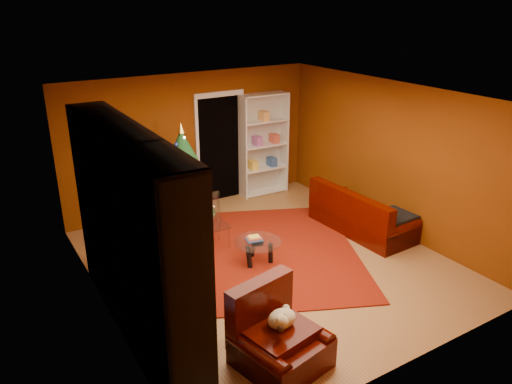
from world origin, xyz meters
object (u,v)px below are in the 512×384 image
media_unit (132,237)px  sofa (363,209)px  christmas_tree (184,178)px  armchair (281,337)px  gift_box_green (165,218)px  rug (266,252)px  dog (282,319)px  coffee_table (258,252)px  white_bookshelf (264,145)px  acrylic_chair (214,225)px  gift_box_teal (111,233)px  gift_box_red (146,213)px

media_unit → sofa: size_ratio=1.76×
christmas_tree → armchair: size_ratio=1.98×
gift_box_green → rug: bearing=-62.2°
dog → coffee_table: size_ratio=0.54×
gift_box_green → armchair: 4.19m
gift_box_green → white_bookshelf: white_bookshelf is taller
gift_box_green → acrylic_chair: acrylic_chair is taller
gift_box_teal → coffee_table: coffee_table is taller
coffee_table → white_bookshelf: bearing=55.9°
white_bookshelf → acrylic_chair: white_bookshelf is taller
acrylic_chair → christmas_tree: bearing=91.0°
gift_box_teal → armchair: size_ratio=0.28×
sofa → christmas_tree: bearing=52.6°
rug → acrylic_chair: (-0.63, 0.59, 0.40)m
armchair → sofa: (3.17, 2.13, 0.03)m
rug → gift_box_green: 2.11m
dog → rug: bearing=49.9°
white_bookshelf → dog: 5.26m
christmas_tree → acrylic_chair: size_ratio=2.35×
gift_box_teal → media_unit: bearing=-98.7°
coffee_table → rug: bearing=35.6°
media_unit → gift_box_teal: media_unit is taller
rug → white_bookshelf: size_ratio=1.56×
sofa → acrylic_chair: size_ratio=2.32×
rug → gift_box_red: 2.59m
media_unit → christmas_tree: 3.02m
rug → christmas_tree: christmas_tree is taller
gift_box_red → dog: 4.57m
dog → sofa: size_ratio=0.21×
media_unit → acrylic_chair: size_ratio=4.09×
rug → gift_box_teal: size_ratio=12.46×
white_bookshelf → acrylic_chair: 2.71m
gift_box_green → sofa: 3.54m
christmas_tree → gift_box_teal: 1.55m
rug → sofa: 1.95m
christmas_tree → sofa: size_ratio=1.01×
christmas_tree → dog: 3.93m
media_unit → gift_box_teal: 2.87m
rug → armchair: (-1.28, -2.31, 0.37)m
coffee_table → media_unit: bearing=-163.1°
coffee_table → acrylic_chair: (-0.34, 0.79, 0.21)m
dog → coffee_table: 2.29m
gift_box_teal → acrylic_chair: bearing=-40.2°
sofa → gift_box_green: bearing=52.1°
christmas_tree → armchair: bearing=-98.6°
white_bookshelf → armchair: size_ratio=2.22×
rug → gift_box_green: (-0.99, 1.87, 0.13)m
gift_box_green → gift_box_red: gift_box_green is taller
christmas_tree → acrylic_chair: 1.16m
christmas_tree → gift_box_teal: bearing=174.3°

